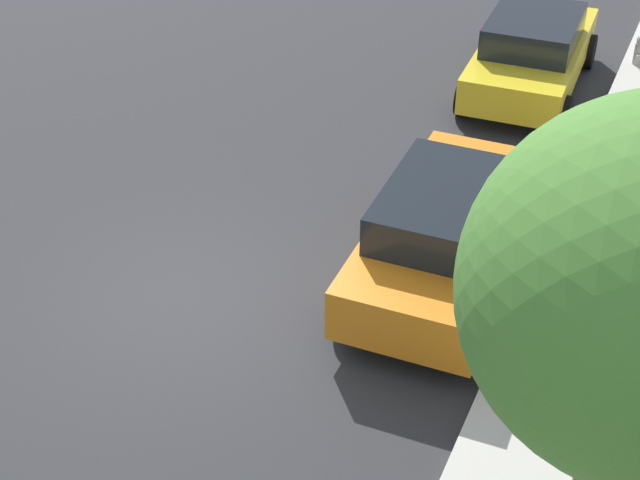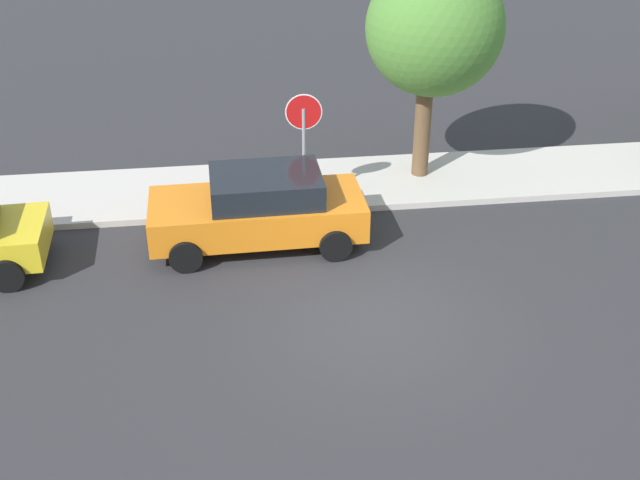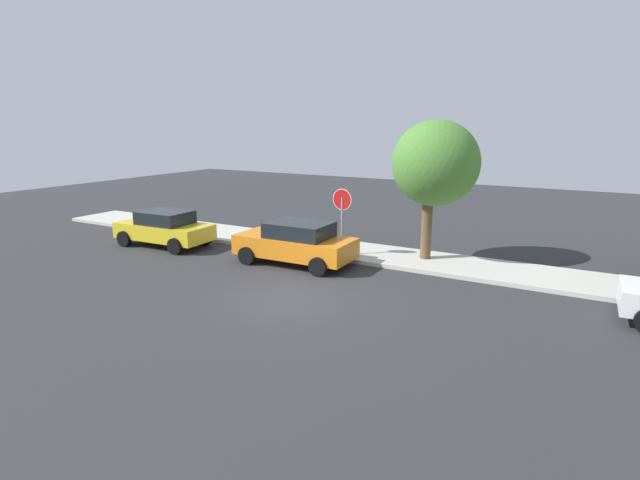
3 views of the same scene
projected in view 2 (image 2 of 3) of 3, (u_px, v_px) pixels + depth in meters
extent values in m
plane|color=#2D2D30|center=(373.00, 320.00, 13.94)|extent=(60.00, 60.00, 0.00)
cube|color=beige|center=(330.00, 184.00, 18.50)|extent=(32.00, 2.63, 0.14)
cylinder|color=gray|center=(304.00, 159.00, 17.13)|extent=(0.08, 0.08, 2.28)
cylinder|color=white|center=(304.00, 112.00, 16.60)|extent=(0.78, 0.06, 0.78)
cylinder|color=red|center=(304.00, 112.00, 16.60)|extent=(0.73, 0.07, 0.72)
cube|color=orange|center=(257.00, 214.00, 15.98)|extent=(4.27, 1.87, 0.69)
cube|color=black|center=(266.00, 186.00, 15.71)|extent=(2.20, 1.61, 0.53)
cylinder|color=black|center=(186.00, 256.00, 15.20)|extent=(0.64, 0.23, 0.64)
cylinder|color=black|center=(186.00, 213.00, 16.73)|extent=(0.64, 0.23, 0.64)
cylinder|color=black|center=(335.00, 245.00, 15.56)|extent=(0.64, 0.23, 0.64)
cylinder|color=black|center=(322.00, 204.00, 17.10)|extent=(0.64, 0.23, 0.64)
cylinder|color=black|center=(21.00, 231.00, 16.08)|extent=(0.65, 0.25, 0.64)
cylinder|color=black|center=(7.00, 275.00, 14.62)|extent=(0.65, 0.25, 0.64)
cylinder|color=brown|center=(422.00, 132.00, 18.35)|extent=(0.38, 0.38, 2.34)
ellipsoid|color=#4C8433|center=(435.00, 28.00, 17.32)|extent=(3.02, 3.02, 2.98)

